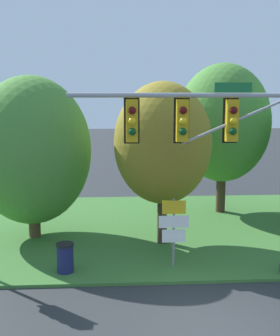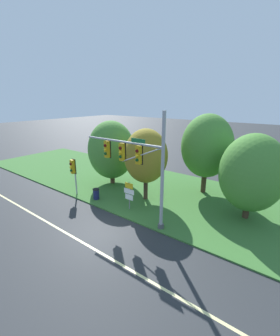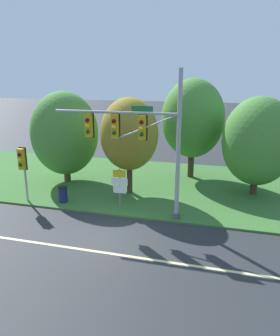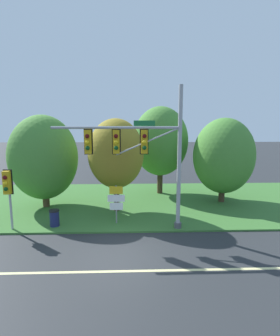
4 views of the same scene
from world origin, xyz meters
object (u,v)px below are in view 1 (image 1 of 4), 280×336
(tree_nearest_road, at_px, (32,151))
(trash_bin, at_px, (65,257))
(route_sign_post, at_px, (174,225))
(tree_left_of_mast, at_px, (163,144))
(tree_behind_signpost, at_px, (223,123))
(traffic_signal_mast, at_px, (226,135))

(tree_nearest_road, xyz_separation_m, trash_bin, (1.62, -3.69, -2.96))
(route_sign_post, height_order, tree_left_of_mast, tree_left_of_mast)
(tree_left_of_mast, bearing_deg, tree_nearest_road, 167.92)
(tree_behind_signpost, relative_size, trash_bin, 7.63)
(traffic_signal_mast, distance_m, tree_behind_signpost, 7.79)
(traffic_signal_mast, xyz_separation_m, trash_bin, (-4.85, 0.51, -3.85))
(tree_behind_signpost, xyz_separation_m, trash_bin, (-6.70, -7.06, -3.82))
(tree_nearest_road, bearing_deg, tree_behind_signpost, 22.09)
(trash_bin, bearing_deg, traffic_signal_mast, -5.95)
(tree_nearest_road, distance_m, tree_left_of_mast, 5.08)
(traffic_signal_mast, height_order, tree_left_of_mast, traffic_signal_mast)
(tree_nearest_road, xyz_separation_m, tree_left_of_mast, (4.96, -1.06, 0.35))
(tree_nearest_road, bearing_deg, tree_left_of_mast, -12.08)
(traffic_signal_mast, xyz_separation_m, tree_behind_signpost, (1.85, 7.57, -0.03))
(traffic_signal_mast, height_order, tree_nearest_road, traffic_signal_mast)
(traffic_signal_mast, distance_m, tree_left_of_mast, 3.52)
(tree_left_of_mast, xyz_separation_m, tree_behind_signpost, (3.36, 4.44, 0.52))
(tree_left_of_mast, xyz_separation_m, trash_bin, (-3.33, -2.62, -3.30))
(traffic_signal_mast, bearing_deg, tree_nearest_road, 147.06)
(route_sign_post, height_order, trash_bin, route_sign_post)
(traffic_signal_mast, xyz_separation_m, tree_nearest_road, (-6.47, 4.19, -0.90))
(tree_nearest_road, distance_m, tree_behind_signpost, 9.02)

